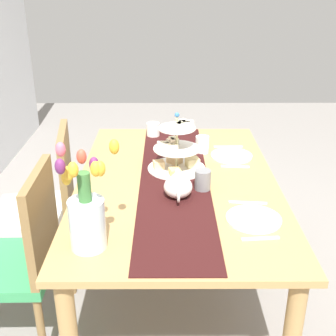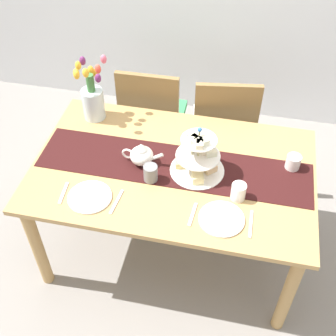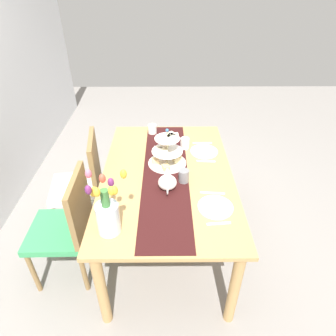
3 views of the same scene
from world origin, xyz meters
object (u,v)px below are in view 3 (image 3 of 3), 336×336
at_px(fork_right, 206,161).
at_px(chair_right, 84,181).
at_px(cream_jug, 152,129).
at_px(fork_left, 219,224).
at_px(mug_grey, 184,176).
at_px(chair_left, 67,224).
at_px(knife_left, 212,193).
at_px(tiered_cake_stand, 167,152).
at_px(knife_right, 202,143).
at_px(dinner_plate_left, 215,207).
at_px(dinner_plate_right, 204,151).
at_px(mug_white_text, 185,143).
at_px(tulip_vase, 107,212).
at_px(teapot, 167,182).
at_px(dining_table, 167,184).

bearing_deg(fork_right, chair_right, 87.23).
distance_m(cream_jug, fork_left, 1.25).
relative_size(cream_jug, mug_grey, 0.89).
bearing_deg(chair_left, knife_left, -86.36).
distance_m(chair_left, cream_jug, 1.14).
relative_size(tiered_cake_stand, knife_left, 1.79).
bearing_deg(knife_right, dinner_plate_left, 180.00).
bearing_deg(tiered_cake_stand, knife_left, -139.89).
bearing_deg(mug_grey, fork_left, -155.62).
xyz_separation_m(chair_left, dinner_plate_left, (-0.08, -1.03, 0.23)).
xyz_separation_m(chair_right, dinner_plate_right, (0.10, -1.03, 0.23)).
xyz_separation_m(fork_left, mug_white_text, (0.90, 0.16, 0.04)).
bearing_deg(fork_left, fork_right, 0.00).
xyz_separation_m(chair_right, tiered_cake_stand, (-0.08, -0.72, 0.33)).
bearing_deg(tulip_vase, tiered_cake_stand, -25.88).
bearing_deg(dinner_plate_right, fork_right, 180.00).
height_order(tiered_cake_stand, tulip_vase, tulip_vase).
distance_m(knife_left, dinner_plate_right, 0.54).
relative_size(chair_right, teapot, 3.82).
xyz_separation_m(chair_right, knife_left, (-0.45, -1.03, 0.23)).
bearing_deg(cream_jug, knife_left, -153.11).
distance_m(dinner_plate_left, fork_left, 0.15).
relative_size(chair_left, knife_right, 5.35).
relative_size(dining_table, dinner_plate_right, 6.77).
relative_size(knife_left, dinner_plate_right, 0.74).
bearing_deg(teapot, dinner_plate_left, -122.67).
distance_m(chair_right, knife_right, 1.08).
distance_m(teapot, cream_jug, 0.84).
distance_m(tiered_cake_stand, tulip_vase, 0.79).
bearing_deg(teapot, mug_grey, -55.67).
distance_m(fork_right, mug_white_text, 0.27).
bearing_deg(dinner_plate_left, chair_right, 60.08).
bearing_deg(cream_jug, tiered_cake_stand, -165.20).
bearing_deg(tiered_cake_stand, chair_left, 121.20).
bearing_deg(dinner_plate_left, dining_table, 39.35).
height_order(teapot, fork_right, teapot).
relative_size(knife_left, fork_right, 1.13).
height_order(chair_left, chair_right, same).
relative_size(fork_left, knife_left, 0.88).
xyz_separation_m(fork_right, mug_grey, (-0.26, 0.19, 0.05)).
bearing_deg(fork_right, dining_table, 117.82).
bearing_deg(mug_grey, mug_white_text, -3.92).
relative_size(chair_left, tulip_vase, 2.17).
relative_size(chair_right, mug_white_text, 9.58).
bearing_deg(dining_table, dinner_plate_right, -45.14).
distance_m(dining_table, fork_left, 0.62).
relative_size(dining_table, dinner_plate_left, 6.77).
height_order(dining_table, tiered_cake_stand, tiered_cake_stand).
height_order(fork_left, mug_white_text, mug_white_text).
relative_size(dining_table, tiered_cake_stand, 5.12).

